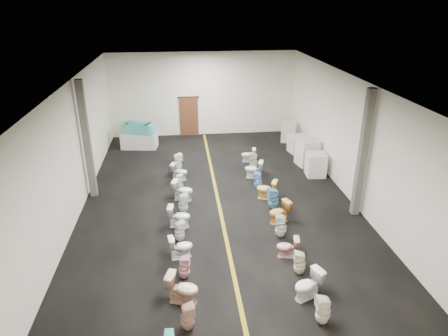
{
  "coord_description": "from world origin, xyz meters",
  "views": [
    {
      "loc": [
        -1.29,
        -13.36,
        7.16
      ],
      "look_at": [
        0.34,
        1.0,
        0.9
      ],
      "focal_mm": 32.0,
      "sensor_mm": 36.0,
      "label": 1
    }
  ],
  "objects_px": {
    "toilet_left_11": "(178,163)",
    "toilet_right_3": "(288,247)",
    "toilet_left_1": "(187,317)",
    "toilet_right_5": "(279,212)",
    "toilet_left_5": "(180,231)",
    "toilet_left_8": "(183,190)",
    "toilet_left_2": "(183,288)",
    "toilet_right_6": "(273,199)",
    "toilet_left_7": "(183,203)",
    "toilet_right_0": "(323,310)",
    "toilet_left_3": "(184,267)",
    "toilet_right_10": "(254,161)",
    "toilet_right_7": "(267,189)",
    "display_table": "(139,140)",
    "toilet_right_1": "(308,285)",
    "toilet_right_4": "(281,226)",
    "toilet_left_9": "(179,182)",
    "toilet_right_9": "(254,169)",
    "toilet_left_6": "(179,216)",
    "toilet_left_10": "(179,172)",
    "appliance_crate_a": "(316,165)",
    "toilet_right_2": "(300,263)",
    "bathtub": "(138,127)",
    "toilet_right_8": "(258,180)",
    "appliance_crate_c": "(297,144)",
    "appliance_crate_b": "(307,152)",
    "toilet_right_11": "(249,155)",
    "toilet_left_4": "(181,247)",
    "appliance_crate_d": "(289,132)"
  },
  "relations": [
    {
      "from": "toilet_left_2",
      "to": "toilet_left_10",
      "type": "relative_size",
      "value": 1.16
    },
    {
      "from": "appliance_crate_d",
      "to": "toilet_right_11",
      "type": "distance_m",
      "value": 3.66
    },
    {
      "from": "toilet_left_8",
      "to": "appliance_crate_a",
      "type": "bearing_deg",
      "value": -57.17
    },
    {
      "from": "appliance_crate_a",
      "to": "toilet_left_11",
      "type": "distance_m",
      "value": 6.0
    },
    {
      "from": "toilet_left_11",
      "to": "toilet_right_1",
      "type": "xyz_separation_m",
      "value": [
        3.25,
        -8.47,
        -0.03
      ]
    },
    {
      "from": "toilet_left_4",
      "to": "toilet_left_11",
      "type": "height_order",
      "value": "toilet_left_11"
    },
    {
      "from": "appliance_crate_c",
      "to": "toilet_left_7",
      "type": "xyz_separation_m",
      "value": [
        -5.72,
        -5.42,
        -0.05
      ]
    },
    {
      "from": "appliance_crate_b",
      "to": "toilet_left_9",
      "type": "relative_size",
      "value": 1.71
    },
    {
      "from": "toilet_right_8",
      "to": "toilet_right_11",
      "type": "relative_size",
      "value": 1.08
    },
    {
      "from": "appliance_crate_a",
      "to": "toilet_right_1",
      "type": "height_order",
      "value": "appliance_crate_a"
    },
    {
      "from": "toilet_left_1",
      "to": "toilet_right_5",
      "type": "height_order",
      "value": "toilet_right_5"
    },
    {
      "from": "display_table",
      "to": "toilet_right_6",
      "type": "bearing_deg",
      "value": -53.16
    },
    {
      "from": "toilet_left_4",
      "to": "toilet_right_6",
      "type": "bearing_deg",
      "value": -63.2
    },
    {
      "from": "toilet_left_7",
      "to": "toilet_right_0",
      "type": "relative_size",
      "value": 0.97
    },
    {
      "from": "display_table",
      "to": "toilet_right_9",
      "type": "xyz_separation_m",
      "value": [
        5.13,
        -4.31,
        0.0
      ]
    },
    {
      "from": "bathtub",
      "to": "toilet_right_8",
      "type": "bearing_deg",
      "value": -25.45
    },
    {
      "from": "toilet_right_2",
      "to": "appliance_crate_b",
      "type": "bearing_deg",
      "value": 173.46
    },
    {
      "from": "toilet_left_5",
      "to": "toilet_left_6",
      "type": "xyz_separation_m",
      "value": [
        -0.01,
        0.9,
        0.02
      ]
    },
    {
      "from": "appliance_crate_b",
      "to": "toilet_right_9",
      "type": "relative_size",
      "value": 1.52
    },
    {
      "from": "appliance_crate_a",
      "to": "appliance_crate_c",
      "type": "relative_size",
      "value": 1.15
    },
    {
      "from": "toilet_left_11",
      "to": "toilet_right_3",
      "type": "xyz_separation_m",
      "value": [
        3.19,
        -6.69,
        -0.09
      ]
    },
    {
      "from": "display_table",
      "to": "toilet_left_5",
      "type": "bearing_deg",
      "value": -77.55
    },
    {
      "from": "toilet_right_0",
      "to": "toilet_right_11",
      "type": "height_order",
      "value": "toilet_right_0"
    },
    {
      "from": "toilet_right_1",
      "to": "toilet_right_4",
      "type": "bearing_deg",
      "value": 156.63
    },
    {
      "from": "toilet_left_5",
      "to": "toilet_left_8",
      "type": "bearing_deg",
      "value": -26.62
    },
    {
      "from": "toilet_left_2",
      "to": "toilet_right_6",
      "type": "height_order",
      "value": "toilet_right_6"
    },
    {
      "from": "toilet_right_5",
      "to": "toilet_right_11",
      "type": "relative_size",
      "value": 1.15
    },
    {
      "from": "toilet_left_9",
      "to": "toilet_right_0",
      "type": "bearing_deg",
      "value": -156.57
    },
    {
      "from": "toilet_left_11",
      "to": "toilet_right_6",
      "type": "relative_size",
      "value": 0.99
    },
    {
      "from": "toilet_left_8",
      "to": "toilet_right_10",
      "type": "bearing_deg",
      "value": -34.59
    },
    {
      "from": "toilet_left_10",
      "to": "toilet_right_10",
      "type": "relative_size",
      "value": 0.89
    },
    {
      "from": "appliance_crate_c",
      "to": "toilet_right_5",
      "type": "height_order",
      "value": "appliance_crate_c"
    },
    {
      "from": "display_table",
      "to": "toilet_left_2",
      "type": "bearing_deg",
      "value": -80.22
    },
    {
      "from": "appliance_crate_b",
      "to": "toilet_left_9",
      "type": "xyz_separation_m",
      "value": [
        -5.84,
        -1.99,
        -0.25
      ]
    },
    {
      "from": "toilet_right_6",
      "to": "toilet_left_3",
      "type": "bearing_deg",
      "value": -47.03
    },
    {
      "from": "bathtub",
      "to": "toilet_left_8",
      "type": "relative_size",
      "value": 2.27
    },
    {
      "from": "toilet_left_10",
      "to": "bathtub",
      "type": "bearing_deg",
      "value": 45.64
    },
    {
      "from": "toilet_left_6",
      "to": "appliance_crate_b",
      "type": "bearing_deg",
      "value": -41.49
    },
    {
      "from": "toilet_right_3",
      "to": "toilet_right_7",
      "type": "xyz_separation_m",
      "value": [
        0.16,
        3.7,
        0.07
      ]
    },
    {
      "from": "toilet_right_6",
      "to": "toilet_left_1",
      "type": "bearing_deg",
      "value": -35.04
    },
    {
      "from": "toilet_right_1",
      "to": "toilet_right_11",
      "type": "bearing_deg",
      "value": 156.19
    },
    {
      "from": "toilet_left_11",
      "to": "toilet_right_7",
      "type": "height_order",
      "value": "toilet_left_11"
    },
    {
      "from": "toilet_right_6",
      "to": "display_table",
      "type": "bearing_deg",
      "value": -146.92
    },
    {
      "from": "toilet_left_3",
      "to": "toilet_right_4",
      "type": "distance_m",
      "value": 3.55
    },
    {
      "from": "toilet_left_11",
      "to": "toilet_right_8",
      "type": "relative_size",
      "value": 1.16
    },
    {
      "from": "toilet_right_2",
      "to": "toilet_right_4",
      "type": "distance_m",
      "value": 1.88
    },
    {
      "from": "toilet_left_2",
      "to": "toilet_right_10",
      "type": "height_order",
      "value": "toilet_left_2"
    },
    {
      "from": "toilet_left_8",
      "to": "toilet_right_5",
      "type": "xyz_separation_m",
      "value": [
        3.25,
        -2.01,
        -0.01
      ]
    },
    {
      "from": "appliance_crate_a",
      "to": "toilet_left_5",
      "type": "relative_size",
      "value": 1.39
    },
    {
      "from": "toilet_right_9",
      "to": "toilet_left_6",
      "type": "bearing_deg",
      "value": -25.03
    }
  ]
}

